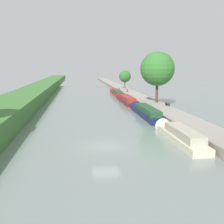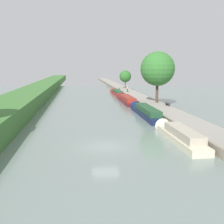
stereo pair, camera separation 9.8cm
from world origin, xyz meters
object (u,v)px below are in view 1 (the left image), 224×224
object	(u,v)px
mooring_bollard_far	(119,89)
park_bench	(168,104)
narrowboat_cream	(179,135)
narrowboat_navy	(145,111)
narrowboat_red	(116,92)
narrowboat_maroon	(126,99)
person_walking	(127,89)

from	to	relation	value
mooring_bollard_far	park_bench	xyz separation A→B (m)	(3.06, -33.18, 0.12)
narrowboat_cream	narrowboat_navy	world-z (taller)	narrowboat_navy
narrowboat_cream	park_bench	size ratio (longest dim) A/B	7.21
narrowboat_red	park_bench	bearing A→B (deg)	-79.94
narrowboat_navy	park_bench	bearing A→B (deg)	40.68
narrowboat_navy	narrowboat_maroon	xyz separation A→B (m)	(-0.13, 15.74, -0.05)
narrowboat_cream	narrowboat_navy	bearing A→B (deg)	89.58
person_walking	park_bench	distance (m)	25.47
mooring_bollard_far	narrowboat_maroon	bearing A→B (deg)	-94.98
narrowboat_navy	mooring_bollard_far	xyz separation A→B (m)	(1.75, 37.31, 0.42)
narrowboat_red	mooring_bollard_far	size ratio (longest dim) A/B	31.54
park_bench	narrowboat_navy	bearing A→B (deg)	-139.32
narrowboat_maroon	park_bench	distance (m)	12.63
narrowboat_red	mooring_bollard_far	bearing A→B (deg)	74.50
narrowboat_cream	mooring_bollard_far	xyz separation A→B (m)	(1.85, 51.47, 0.44)
narrowboat_maroon	mooring_bollard_far	world-z (taller)	narrowboat_maroon
narrowboat_cream	mooring_bollard_far	distance (m)	51.51
person_walking	park_bench	bearing A→B (deg)	-84.97
narrowboat_navy	narrowboat_red	size ratio (longest dim) A/B	1.02
person_walking	park_bench	world-z (taller)	person_walking
narrowboat_red	park_bench	world-z (taller)	narrowboat_red
person_walking	narrowboat_cream	bearing A→B (deg)	-93.51
narrowboat_cream	mooring_bollard_far	world-z (taller)	narrowboat_cream
narrowboat_navy	park_bench	world-z (taller)	narrowboat_navy
narrowboat_red	narrowboat_navy	bearing A→B (deg)	-90.04
narrowboat_maroon	park_bench	bearing A→B (deg)	-66.96
narrowboat_cream	narrowboat_navy	xyz separation A→B (m)	(0.10, 14.17, 0.03)
narrowboat_maroon	person_walking	bearing A→B (deg)	78.87
park_bench	mooring_bollard_far	bearing A→B (deg)	95.27
narrowboat_navy	mooring_bollard_far	size ratio (longest dim) A/B	32.30
narrowboat_navy	narrowboat_maroon	distance (m)	15.74
narrowboat_cream	narrowboat_red	xyz separation A→B (m)	(0.13, 45.26, -0.03)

